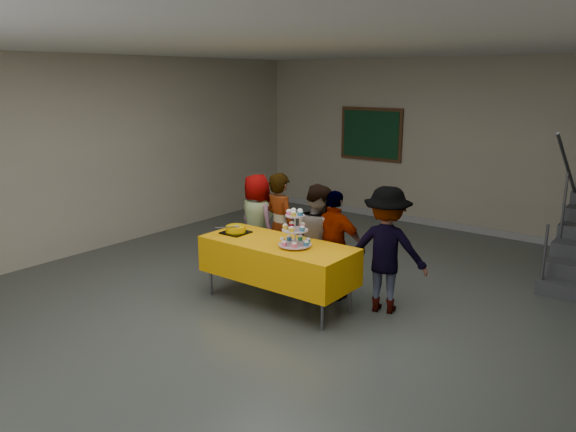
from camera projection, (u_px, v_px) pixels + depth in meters
The scene contains 10 objects.
room_shell at pixel (279, 130), 5.77m from camera, with size 10.00×10.04×3.02m.
bake_table at pixel (278, 260), 6.65m from camera, with size 1.88×0.78×0.77m.
cupcake_stand at pixel (295, 232), 6.38m from camera, with size 0.38×0.38×0.44m.
bear_cake at pixel (236, 229), 6.97m from camera, with size 0.32×0.36×0.12m.
schoolchild_a at pixel (257, 223), 7.81m from camera, with size 0.67×0.44×1.37m, color slate.
schoolchild_b at pixel (280, 227), 7.42m from camera, with size 0.53×0.35×1.46m, color #5C5C65.
schoolchild_c at pixel (318, 240), 6.95m from camera, with size 0.68×0.53×1.40m, color slate.
schoolchild_d at pixel (335, 246), 6.79m from camera, with size 0.79×0.33×1.35m, color slate.
schoolchild_e at pixel (386, 250), 6.43m from camera, with size 0.95×0.55×1.47m, color slate.
noticeboard at pixel (371, 134), 10.70m from camera, with size 1.30×0.05×1.00m.
Camera 1 is at (3.62, -4.53, 2.66)m, focal length 35.00 mm.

